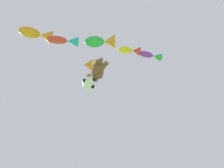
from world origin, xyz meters
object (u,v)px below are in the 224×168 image
fish_kite_violet (151,56)px  diamond_kite (92,66)px  soccer_ball_kite (89,83)px  fish_kite_emerald (102,42)px  fish_kite_crimson (65,41)px  fish_kite_goldfin (131,50)px  teddy_bear_kite (97,70)px  fish_kite_tangerine (38,34)px

fish_kite_violet → diamond_kite: diamond_kite is taller
soccer_ball_kite → fish_kite_emerald: fish_kite_emerald is taller
fish_kite_violet → fish_kite_crimson: (-3.09, -5.03, -0.55)m
fish_kite_goldfin → fish_kite_violet: bearing=70.0°
fish_kite_crimson → diamond_kite: (-2.40, 4.27, 3.34)m
teddy_bear_kite → diamond_kite: 4.59m
fish_kite_emerald → fish_kite_goldfin: bearing=55.3°
teddy_bear_kite → fish_kite_tangerine: 4.46m
teddy_bear_kite → fish_kite_emerald: fish_kite_emerald is taller
teddy_bear_kite → fish_kite_emerald: (1.43, -1.03, 0.83)m
soccer_ball_kite → fish_kite_violet: size_ratio=0.60×
fish_kite_goldfin → teddy_bear_kite: bearing=-167.7°
soccer_ball_kite → fish_kite_tangerine: bearing=-101.5°
fish_kite_crimson → fish_kite_tangerine: (-1.21, -1.33, 0.52)m
teddy_bear_kite → fish_kite_goldfin: size_ratio=1.41×
teddy_bear_kite → fish_kite_violet: fish_kite_violet is taller
fish_kite_goldfin → fish_kite_crimson: fish_kite_goldfin is taller
fish_kite_emerald → diamond_kite: diamond_kite is taller
fish_kite_tangerine → fish_kite_violet: bearing=56.0°
teddy_bear_kite → fish_kite_emerald: bearing=-35.6°
teddy_bear_kite → fish_kite_emerald: 1.95m
fish_kite_goldfin → fish_kite_emerald: size_ratio=0.69×
fish_kite_goldfin → diamond_kite: 5.95m
fish_kite_tangerine → fish_kite_goldfin: bearing=52.1°
soccer_ball_kite → fish_kite_violet: 4.74m
teddy_bear_kite → fish_kite_emerald: size_ratio=0.98×
fish_kite_emerald → fish_kite_crimson: bearing=-127.3°
diamond_kite → fish_kite_goldfin: bearing=-9.6°
fish_kite_crimson → fish_kite_tangerine: size_ratio=0.86×
teddy_bear_kite → soccer_ball_kite: size_ratio=2.08×
fish_kite_emerald → diamond_kite: size_ratio=0.63×
fish_kite_goldfin → fish_kite_crimson: (-2.51, -3.44, -0.07)m
fish_kite_goldfin → fish_kite_tangerine: fish_kite_tangerine is taller
teddy_bear_kite → fish_kite_goldfin: 2.61m
fish_kite_tangerine → fish_kite_crimson: bearing=47.8°
fish_kite_tangerine → diamond_kite: size_ratio=0.67×
teddy_bear_kite → diamond_kite: bearing=149.8°
fish_kite_crimson → fish_kite_violet: bearing=58.5°
fish_kite_emerald → fish_kite_violet: bearing=62.2°
soccer_ball_kite → fish_kite_tangerine: fish_kite_tangerine is taller
soccer_ball_kite → fish_kite_crimson: bearing=-81.2°
soccer_ball_kite → fish_kite_violet: fish_kite_violet is taller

